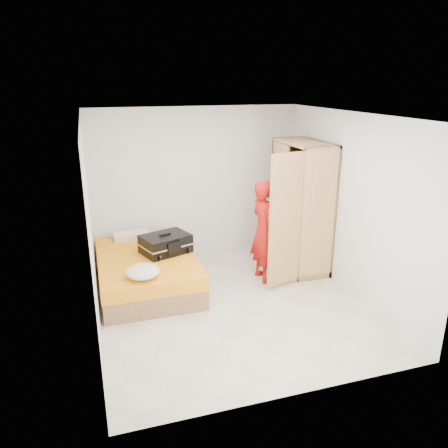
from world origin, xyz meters
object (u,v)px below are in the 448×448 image
object	(u,v)px
person	(264,231)
suitcase	(166,244)
round_cushion	(143,272)
wardrobe	(300,211)
bed	(147,271)

from	to	relation	value
person	suitcase	bearing A→B (deg)	71.63
person	suitcase	distance (m)	1.52
suitcase	round_cushion	world-z (taller)	suitcase
wardrobe	person	size ratio (longest dim) A/B	1.31
suitcase	round_cushion	size ratio (longest dim) A/B	1.88
wardrobe	round_cushion	world-z (taller)	wardrobe
person	round_cushion	size ratio (longest dim) A/B	3.57
bed	round_cushion	bearing A→B (deg)	-100.99
bed	person	size ratio (longest dim) A/B	1.26
wardrobe	person	xyz separation A→B (m)	(-0.72, -0.24, -0.20)
bed	suitcase	bearing A→B (deg)	11.88
wardrobe	round_cushion	xyz separation A→B (m)	(-2.64, -0.71, -0.41)
bed	round_cushion	size ratio (longest dim) A/B	4.50
wardrobe	round_cushion	size ratio (longest dim) A/B	4.68
bed	round_cushion	world-z (taller)	round_cushion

